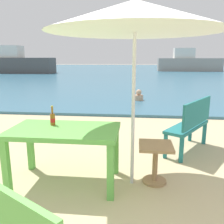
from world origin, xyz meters
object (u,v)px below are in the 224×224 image
Objects in this scene: picnic_table_green at (64,136)px; side_table_wood at (155,158)px; patio_umbrella at (135,16)px; boat_cargo_ship at (16,63)px; beer_bottle_amber at (53,118)px; boat_tanker at (188,63)px; swimmer_person at (139,96)px; bench_teal_center at (191,122)px.

side_table_wood is at bearing 6.06° from picnic_table_green.
boat_cargo_ship reaches higher than patio_umbrella.
side_table_wood is at bearing -0.35° from beer_bottle_amber.
patio_umbrella is 27.99m from boat_tanker.
patio_umbrella reaches higher than swimmer_person.
picnic_table_green is at bearing -104.34° from boat_tanker.
picnic_table_green is 5.28× the size of beer_bottle_amber.
patio_umbrella is at bearing -91.01° from swimmer_person.
swimmer_person is 0.05× the size of boat_cargo_ship.
bench_teal_center is 24.29m from boat_cargo_ship.
swimmer_person is at bearing 78.74° from beer_bottle_amber.
patio_umbrella is at bearing -169.61° from side_table_wood.
picnic_table_green is 1.23m from side_table_wood.
beer_bottle_amber is 1.66m from patio_umbrella.
bench_teal_center is at bearing -101.08° from boat_tanker.
bench_teal_center is at bearing 59.24° from side_table_wood.
picnic_table_green is 28.25m from boat_tanker.
bench_teal_center is 0.16× the size of boat_tanker.
side_table_wood is 0.07× the size of boat_cargo_ship.
picnic_table_green is 3.41× the size of swimmer_person.
bench_teal_center is 26.56m from boat_tanker.
beer_bottle_amber is 0.49× the size of side_table_wood.
boat_tanker is at bearing 75.66° from picnic_table_green.
boat_tanker is (18.73, 5.97, -0.04)m from boat_cargo_ship.
swimmer_person is 22.12m from boat_tanker.
boat_cargo_ship is (-11.54, 21.27, 0.23)m from beer_bottle_amber.
side_table_wood is at bearing -88.11° from swimmer_person.
boat_cargo_ship is (-11.74, 21.40, 0.44)m from picnic_table_green.
boat_tanker is (5.81, 27.24, 0.70)m from side_table_wood.
side_table_wood is 5.97m from swimmer_person.
swimmer_person is 0.06× the size of boat_tanker.
beer_bottle_amber reaches higher than bench_teal_center.
beer_bottle_amber is 6.10m from swimmer_person.
patio_umbrella is 5.61× the size of swimmer_person.
boat_tanker is at bearing 74.25° from swimmer_person.
picnic_table_green is 0.31m from beer_bottle_amber.
beer_bottle_amber is at bearing -104.79° from boat_tanker.
side_table_wood is at bearing 10.39° from patio_umbrella.
bench_teal_center is at bearing 34.66° from picnic_table_green.
bench_teal_center is (1.89, 1.31, -0.11)m from picnic_table_green.
patio_umbrella is at bearing 4.55° from picnic_table_green.
boat_cargo_ship is at bearing 118.50° from beer_bottle_amber.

